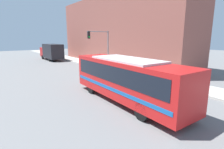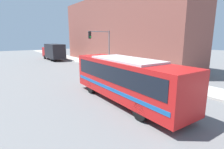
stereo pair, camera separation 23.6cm
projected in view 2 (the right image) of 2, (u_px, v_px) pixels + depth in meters
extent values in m
plane|color=slate|center=(134.00, 98.00, 13.24)|extent=(120.00, 120.00, 0.00)
cube|color=#B7B2A8|center=(84.00, 62.00, 32.55)|extent=(3.09, 70.00, 0.16)
cube|color=brown|center=(118.00, 31.00, 30.60)|extent=(6.00, 29.48, 11.38)
cube|color=red|center=(125.00, 78.00, 12.19)|extent=(2.91, 10.19, 2.54)
cube|color=black|center=(126.00, 72.00, 12.10)|extent=(2.92, 9.39, 1.07)
cube|color=#19599E|center=(125.00, 86.00, 12.31)|extent=(2.94, 9.79, 0.24)
cube|color=silver|center=(126.00, 60.00, 11.92)|extent=(2.54, 5.64, 0.16)
cylinder|color=black|center=(114.00, 83.00, 15.61)|extent=(0.32, 1.02, 1.01)
cylinder|color=black|center=(91.00, 87.00, 14.37)|extent=(0.32, 1.02, 1.01)
cylinder|color=black|center=(167.00, 103.00, 10.80)|extent=(0.32, 1.02, 1.01)
cylinder|color=black|center=(140.00, 112.00, 9.56)|extent=(0.32, 1.02, 1.01)
cube|color=black|center=(55.00, 51.00, 34.81)|extent=(2.49, 5.64, 2.77)
cube|color=#B21919|center=(49.00, 52.00, 38.00)|extent=(2.37, 2.19, 1.96)
cylinder|color=black|center=(45.00, 57.00, 37.26)|extent=(0.25, 0.90, 0.90)
cylinder|color=black|center=(51.00, 59.00, 33.63)|extent=(0.25, 0.90, 0.90)
cylinder|color=red|center=(144.00, 75.00, 19.21)|extent=(0.20, 0.20, 0.59)
sphere|color=red|center=(144.00, 72.00, 19.14)|extent=(0.19, 0.19, 0.19)
cylinder|color=red|center=(144.00, 75.00, 19.12)|extent=(0.09, 0.12, 0.09)
cylinder|color=slate|center=(109.00, 50.00, 24.23)|extent=(0.16, 0.16, 5.24)
cylinder|color=slate|center=(99.00, 32.00, 22.80)|extent=(3.20, 0.11, 0.11)
cube|color=black|center=(90.00, 35.00, 22.09)|extent=(0.30, 0.24, 0.90)
sphere|color=#19D83F|center=(90.00, 37.00, 22.03)|extent=(0.18, 0.18, 0.18)
cylinder|color=slate|center=(108.00, 65.00, 24.72)|extent=(0.06, 0.06, 1.13)
cylinder|color=#4C4C51|center=(108.00, 60.00, 24.58)|extent=(0.14, 0.14, 0.22)
cylinder|color=slate|center=(142.00, 72.00, 20.57)|extent=(0.28, 0.28, 0.77)
cylinder|color=#2659A5|center=(142.00, 66.00, 20.42)|extent=(0.34, 0.34, 0.64)
sphere|color=tan|center=(142.00, 62.00, 20.34)|extent=(0.21, 0.21, 0.21)
cylinder|color=#47382D|center=(120.00, 65.00, 25.17)|extent=(0.28, 0.28, 0.87)
cylinder|color=beige|center=(120.00, 60.00, 25.00)|extent=(0.34, 0.34, 0.73)
sphere|color=tan|center=(120.00, 56.00, 24.90)|extent=(0.24, 0.24, 0.24)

